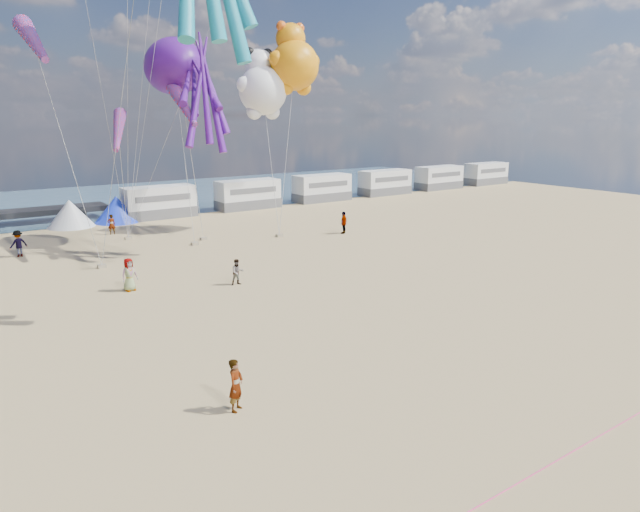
# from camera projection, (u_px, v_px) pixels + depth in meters

# --- Properties ---
(ground) EXTENTS (120.00, 120.00, 0.00)m
(ground) POSITION_uv_depth(u_px,v_px,m) (403.00, 403.00, 19.39)
(ground) COLOR tan
(ground) RESTS_ON ground
(water) EXTENTS (120.00, 120.00, 0.00)m
(water) POSITION_uv_depth(u_px,v_px,m) (60.00, 204.00, 63.05)
(water) COLOR #37566A
(water) RESTS_ON ground
(motorhome_0) EXTENTS (6.60, 2.50, 3.00)m
(motorhome_0) POSITION_uv_depth(u_px,v_px,m) (159.00, 202.00, 54.14)
(motorhome_0) COLOR silver
(motorhome_0) RESTS_ON ground
(motorhome_1) EXTENTS (6.60, 2.50, 3.00)m
(motorhome_1) POSITION_uv_depth(u_px,v_px,m) (248.00, 194.00, 59.45)
(motorhome_1) COLOR silver
(motorhome_1) RESTS_ON ground
(motorhome_2) EXTENTS (6.60, 2.50, 3.00)m
(motorhome_2) POSITION_uv_depth(u_px,v_px,m) (322.00, 188.00, 64.76)
(motorhome_2) COLOR silver
(motorhome_2) RESTS_ON ground
(motorhome_3) EXTENTS (6.60, 2.50, 3.00)m
(motorhome_3) POSITION_uv_depth(u_px,v_px,m) (385.00, 182.00, 70.06)
(motorhome_3) COLOR silver
(motorhome_3) RESTS_ON ground
(motorhome_4) EXTENTS (6.60, 2.50, 3.00)m
(motorhome_4) POSITION_uv_depth(u_px,v_px,m) (439.00, 178.00, 75.37)
(motorhome_4) COLOR silver
(motorhome_4) RESTS_ON ground
(motorhome_5) EXTENTS (6.60, 2.50, 3.00)m
(motorhome_5) POSITION_uv_depth(u_px,v_px,m) (486.00, 174.00, 80.68)
(motorhome_5) COLOR silver
(motorhome_5) RESTS_ON ground
(tent_white) EXTENTS (4.00, 4.00, 2.40)m
(tent_white) POSITION_uv_depth(u_px,v_px,m) (70.00, 213.00, 49.74)
(tent_white) COLOR white
(tent_white) RESTS_ON ground
(tent_blue) EXTENTS (4.00, 4.00, 2.40)m
(tent_blue) POSITION_uv_depth(u_px,v_px,m) (117.00, 209.00, 51.98)
(tent_blue) COLOR #1933CC
(tent_blue) RESTS_ON ground
(rope_line) EXTENTS (34.00, 0.03, 0.03)m
(rope_line) POSITION_uv_depth(u_px,v_px,m) (530.00, 476.00, 15.42)
(rope_line) COLOR #F2338C
(rope_line) RESTS_ON ground
(standing_person) EXTENTS (0.79, 0.74, 1.81)m
(standing_person) POSITION_uv_depth(u_px,v_px,m) (236.00, 385.00, 18.70)
(standing_person) COLOR tan
(standing_person) RESTS_ON ground
(beachgoer_0) EXTENTS (0.75, 0.57, 1.86)m
(beachgoer_0) POSITION_uv_depth(u_px,v_px,m) (129.00, 275.00, 31.59)
(beachgoer_0) COLOR #7F6659
(beachgoer_0) RESTS_ON ground
(beachgoer_1) EXTENTS (0.80, 0.57, 1.52)m
(beachgoer_1) POSITION_uv_depth(u_px,v_px,m) (237.00, 272.00, 32.74)
(beachgoer_1) COLOR #7F6659
(beachgoer_1) RESTS_ON ground
(beachgoer_2) EXTENTS (1.06, 0.93, 1.85)m
(beachgoer_2) POSITION_uv_depth(u_px,v_px,m) (18.00, 244.00, 39.23)
(beachgoer_2) COLOR #7F6659
(beachgoer_2) RESTS_ON ground
(beachgoer_3) EXTENTS (1.37, 1.19, 1.84)m
(beachgoer_3) POSITION_uv_depth(u_px,v_px,m) (344.00, 223.00, 46.97)
(beachgoer_3) COLOR #7F6659
(beachgoer_3) RESTS_ON ground
(beachgoer_5) EXTENTS (1.57, 0.56, 1.67)m
(beachgoer_5) POSITION_uv_depth(u_px,v_px,m) (112.00, 224.00, 46.65)
(beachgoer_5) COLOR #7F6659
(beachgoer_5) RESTS_ON ground
(sandbag_a) EXTENTS (0.50, 0.35, 0.22)m
(sandbag_a) POSITION_uv_depth(u_px,v_px,m) (102.00, 266.00, 36.55)
(sandbag_a) COLOR gray
(sandbag_a) RESTS_ON ground
(sandbag_b) EXTENTS (0.50, 0.35, 0.22)m
(sandbag_b) POSITION_uv_depth(u_px,v_px,m) (195.00, 244.00, 43.00)
(sandbag_b) COLOR gray
(sandbag_b) RESTS_ON ground
(sandbag_c) EXTENTS (0.50, 0.35, 0.22)m
(sandbag_c) POSITION_uv_depth(u_px,v_px,m) (279.00, 236.00, 45.87)
(sandbag_c) COLOR gray
(sandbag_c) RESTS_ON ground
(sandbag_d) EXTENTS (0.50, 0.35, 0.22)m
(sandbag_d) POSITION_uv_depth(u_px,v_px,m) (203.00, 239.00, 44.70)
(sandbag_d) COLOR gray
(sandbag_d) RESTS_ON ground
(sandbag_e) EXTENTS (0.50, 0.35, 0.22)m
(sandbag_e) POSITION_uv_depth(u_px,v_px,m) (128.00, 238.00, 44.83)
(sandbag_e) COLOR gray
(sandbag_e) RESTS_ON ground
(kite_octopus_purple) EXTENTS (5.33, 9.59, 10.37)m
(kite_octopus_purple) POSITION_uv_depth(u_px,v_px,m) (174.00, 66.00, 41.29)
(kite_octopus_purple) COLOR #4B117E
(kite_panda) EXTENTS (5.11, 4.86, 6.65)m
(kite_panda) POSITION_uv_depth(u_px,v_px,m) (263.00, 91.00, 45.96)
(kite_panda) COLOR white
(kite_teddy_orange) EXTENTS (6.23, 6.09, 6.75)m
(kite_teddy_orange) POSITION_uv_depth(u_px,v_px,m) (295.00, 66.00, 45.89)
(kite_teddy_orange) COLOR orange
(windsock_left) EXTENTS (1.37, 7.44, 7.41)m
(windsock_left) POSITION_uv_depth(u_px,v_px,m) (33.00, 40.00, 31.18)
(windsock_left) COLOR red
(windsock_mid) EXTENTS (1.79, 5.91, 5.83)m
(windsock_mid) POSITION_uv_depth(u_px,v_px,m) (184.00, 106.00, 38.28)
(windsock_mid) COLOR red
(windsock_right) EXTENTS (2.68, 4.90, 4.92)m
(windsock_right) POSITION_uv_depth(u_px,v_px,m) (118.00, 131.00, 38.03)
(windsock_right) COLOR red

